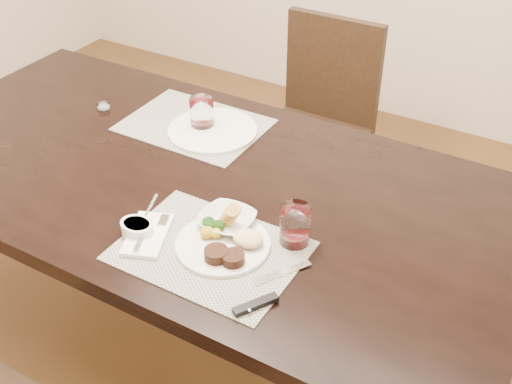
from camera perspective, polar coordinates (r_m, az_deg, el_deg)
The scene contains 14 objects.
ground_plane at distance 2.43m, azimuth -4.82°, elevation -13.21°, with size 4.50×4.50×0.00m, color #482D17.
dining_table at distance 1.98m, azimuth -5.78°, elevation -0.41°, with size 2.00×1.00×0.75m.
chair_far at distance 2.75m, azimuth 5.68°, elevation 6.79°, with size 0.42×0.42×0.90m.
placemat_near at distance 1.65m, azimuth -4.11°, elevation -5.23°, with size 0.46×0.34×0.00m, color gray.
placemat_far at distance 2.18m, azimuth -5.50°, elevation 5.94°, with size 0.46×0.34×0.00m, color gray.
dinner_plate at distance 1.64m, azimuth -2.68°, elevation -4.64°, with size 0.25×0.25×0.04m.
napkin_fork at distance 1.70m, azimuth -9.60°, elevation -3.75°, with size 0.16×0.20×0.02m.
steak_knife at distance 1.51m, azimuth 0.57°, elevation -9.27°, with size 0.10×0.26×0.01m.
cracker_bowl at distance 1.71m, azimuth -2.59°, elevation -2.53°, with size 0.15×0.15×0.06m.
sauce_ramekin at distance 1.71m, azimuth -10.52°, elevation -3.15°, with size 0.09×0.14×0.07m.
wine_glass_near at distance 1.64m, azimuth 3.46°, elevation -3.10°, with size 0.08×0.08×0.11m.
far_plate at distance 2.12m, azimuth -3.87°, elevation 5.46°, with size 0.29×0.29×0.01m, color silver.
wine_glass_far at distance 2.13m, azimuth -4.83°, elevation 6.83°, with size 0.08×0.08×0.11m.
salt_cellar at distance 2.33m, azimuth -13.40°, elevation 7.39°, with size 0.04×0.04×0.02m.
Camera 1 is at (0.97, -1.27, 1.83)m, focal length 45.00 mm.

